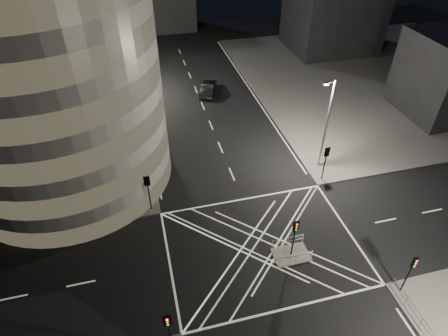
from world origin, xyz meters
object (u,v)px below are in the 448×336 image
object	(u,v)px
central_island	(291,255)
traffic_signal_fr	(326,158)
street_lamp_left_near	(133,133)
sedan	(208,88)
street_lamp_left_far	(124,60)
street_lamp_right_far	(326,123)
traffic_signal_fl	(148,187)
traffic_signal_island	(295,232)
traffic_signal_nl	(168,326)
traffic_signal_nr	(411,268)

from	to	relation	value
central_island	traffic_signal_fr	xyz separation A→B (m)	(6.80, 8.30, 2.84)
street_lamp_left_near	sedan	world-z (taller)	street_lamp_left_near
street_lamp_left_far	street_lamp_right_far	distance (m)	28.23
traffic_signal_fl	traffic_signal_island	world-z (taller)	same
traffic_signal_fl	street_lamp_left_near	distance (m)	5.86
street_lamp_left_far	street_lamp_right_far	world-z (taller)	same
traffic_signal_fr	street_lamp_left_far	world-z (taller)	street_lamp_left_far
street_lamp_right_far	sedan	bearing A→B (deg)	112.28
central_island	street_lamp_right_far	size ratio (longest dim) A/B	0.30
traffic_signal_nl	traffic_signal_nr	distance (m)	17.60
traffic_signal_fl	traffic_signal_nr	bearing A→B (deg)	-37.69
traffic_signal_fl	sedan	world-z (taller)	traffic_signal_fl
traffic_signal_nl	street_lamp_right_far	size ratio (longest dim) A/B	0.40
traffic_signal_nl	street_lamp_left_far	world-z (taller)	street_lamp_left_far
traffic_signal_fl	street_lamp_right_far	xyz separation A→B (m)	(18.24, 2.20, 2.63)
traffic_signal_fr	traffic_signal_island	bearing A→B (deg)	-129.33
traffic_signal_nr	street_lamp_left_near	world-z (taller)	street_lamp_left_near
central_island	traffic_signal_fr	size ratio (longest dim) A/B	0.75
traffic_signal_nr	street_lamp_left_far	bearing A→B (deg)	116.36
street_lamp_right_far	street_lamp_left_far	bearing A→B (deg)	131.94
traffic_signal_fr	street_lamp_right_far	size ratio (longest dim) A/B	0.40
central_island	traffic_signal_fr	distance (m)	11.10
traffic_signal_fr	street_lamp_left_near	xyz separation A→B (m)	(-18.24, 5.20, 2.63)
traffic_signal_fr	traffic_signal_nr	bearing A→B (deg)	-90.00
traffic_signal_fr	sedan	size ratio (longest dim) A/B	0.77
traffic_signal_island	street_lamp_right_far	xyz separation A→B (m)	(7.44, 10.50, 2.63)
traffic_signal_fl	traffic_signal_nl	xyz separation A→B (m)	(0.00, -13.60, 0.00)
traffic_signal_fl	traffic_signal_nl	distance (m)	13.60
central_island	traffic_signal_island	xyz separation A→B (m)	(0.00, 0.00, 2.84)
traffic_signal_nr	traffic_signal_island	distance (m)	8.62
traffic_signal_island	central_island	bearing A→B (deg)	0.00
central_island	street_lamp_right_far	world-z (taller)	street_lamp_right_far
traffic_signal_fr	traffic_signal_nr	xyz separation A→B (m)	(0.00, -13.60, 0.00)
traffic_signal_nr	street_lamp_right_far	xyz separation A→B (m)	(0.64, 15.80, 2.63)
sedan	traffic_signal_fr	bearing A→B (deg)	129.63
traffic_signal_fl	traffic_signal_fr	bearing A→B (deg)	0.00
central_island	traffic_signal_island	size ratio (longest dim) A/B	0.75
traffic_signal_nl	traffic_signal_nr	bearing A→B (deg)	0.00
central_island	traffic_signal_island	world-z (taller)	traffic_signal_island
central_island	traffic_signal_island	bearing A→B (deg)	0.00
traffic_signal_nl	street_lamp_left_far	distance (m)	36.90
traffic_signal_fl	sedan	distance (m)	23.99
traffic_signal_fl	street_lamp_left_far	distance (m)	23.36
street_lamp_right_far	sedan	distance (m)	21.45
street_lamp_right_far	traffic_signal_island	bearing A→B (deg)	-125.30
traffic_signal_nr	sedan	bearing A→B (deg)	101.73
traffic_signal_island	street_lamp_left_far	world-z (taller)	street_lamp_left_far
street_lamp_left_near	traffic_signal_fl	bearing A→B (deg)	-83.03
traffic_signal_nr	traffic_signal_fl	bearing A→B (deg)	142.31
traffic_signal_nl	central_island	bearing A→B (deg)	26.14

